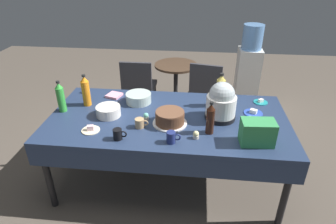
{
  "coord_description": "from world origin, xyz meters",
  "views": [
    {
      "loc": [
        0.24,
        -2.3,
        2.08
      ],
      "look_at": [
        0.0,
        0.0,
        0.8
      ],
      "focal_mm": 30.77,
      "sensor_mm": 36.0,
      "label": 1
    }
  ],
  "objects_px": {
    "cupcake_lemon": "(250,120)",
    "soda_carton": "(257,132)",
    "maroon_chair_left": "(138,84)",
    "dessert_plate_teal": "(261,102)",
    "soda_bottle_orange_juice": "(86,91)",
    "coffee_mug_black": "(118,134)",
    "frosted_layer_cake": "(170,118)",
    "dessert_plate_cobalt": "(253,113)",
    "soda_bottle_cola": "(210,119)",
    "coffee_mug_tan": "(140,123)",
    "soda_bottle_ginger_ale": "(220,91)",
    "round_cafe_table": "(176,79)",
    "cupcake_cocoa": "(196,135)",
    "cupcake_berry": "(146,116)",
    "cupcake_mint": "(86,90)",
    "dessert_plate_cream": "(91,129)",
    "soda_bottle_lime_soda": "(61,97)",
    "ceramic_snack_bowl": "(108,111)",
    "coffee_mug_navy": "(171,137)",
    "potluck_table": "(168,122)",
    "slow_cooker": "(221,102)",
    "maroon_chair_right": "(206,87)",
    "glass_salad_bowl": "(139,98)",
    "water_cooler": "(248,70)"
  },
  "relations": [
    {
      "from": "cupcake_lemon",
      "to": "coffee_mug_black",
      "type": "height_order",
      "value": "coffee_mug_black"
    },
    {
      "from": "soda_bottle_lime_soda",
      "to": "coffee_mug_black",
      "type": "xyz_separation_m",
      "value": [
        0.65,
        -0.41,
        -0.1
      ]
    },
    {
      "from": "dessert_plate_teal",
      "to": "round_cafe_table",
      "type": "xyz_separation_m",
      "value": [
        -0.95,
        1.14,
        -0.26
      ]
    },
    {
      "from": "cupcake_berry",
      "to": "coffee_mug_tan",
      "type": "height_order",
      "value": "coffee_mug_tan"
    },
    {
      "from": "ceramic_snack_bowl",
      "to": "coffee_mug_tan",
      "type": "bearing_deg",
      "value": -27.47
    },
    {
      "from": "slow_cooker",
      "to": "maroon_chair_right",
      "type": "relative_size",
      "value": 0.42
    },
    {
      "from": "soda_bottle_ginger_ale",
      "to": "coffee_mug_black",
      "type": "bearing_deg",
      "value": -141.04
    },
    {
      "from": "soda_bottle_ginger_ale",
      "to": "round_cafe_table",
      "type": "xyz_separation_m",
      "value": [
        -0.53,
        1.25,
        -0.41
      ]
    },
    {
      "from": "dessert_plate_cream",
      "to": "soda_carton",
      "type": "distance_m",
      "value": 1.38
    },
    {
      "from": "maroon_chair_left",
      "to": "dessert_plate_teal",
      "type": "bearing_deg",
      "value": -32.21
    },
    {
      "from": "cupcake_mint",
      "to": "soda_carton",
      "type": "bearing_deg",
      "value": -24.69
    },
    {
      "from": "soda_bottle_orange_juice",
      "to": "maroon_chair_left",
      "type": "bearing_deg",
      "value": 76.59
    },
    {
      "from": "water_cooler",
      "to": "ceramic_snack_bowl",
      "type": "bearing_deg",
      "value": -130.61
    },
    {
      "from": "glass_salad_bowl",
      "to": "maroon_chair_right",
      "type": "xyz_separation_m",
      "value": [
        0.71,
        1.04,
        -0.31
      ]
    },
    {
      "from": "dessert_plate_cobalt",
      "to": "potluck_table",
      "type": "bearing_deg",
      "value": -169.68
    },
    {
      "from": "dessert_plate_cobalt",
      "to": "cupcake_cocoa",
      "type": "xyz_separation_m",
      "value": [
        -0.53,
        -0.47,
        0.02
      ]
    },
    {
      "from": "dessert_plate_cream",
      "to": "cupcake_lemon",
      "type": "bearing_deg",
      "value": 11.5
    },
    {
      "from": "glass_salad_bowl",
      "to": "maroon_chair_left",
      "type": "xyz_separation_m",
      "value": [
        -0.22,
        1.04,
        -0.31
      ]
    },
    {
      "from": "soda_bottle_cola",
      "to": "cupcake_berry",
      "type": "bearing_deg",
      "value": 164.26
    },
    {
      "from": "cupcake_lemon",
      "to": "soda_carton",
      "type": "height_order",
      "value": "soda_carton"
    },
    {
      "from": "coffee_mug_navy",
      "to": "cupcake_mint",
      "type": "bearing_deg",
      "value": 140.42
    },
    {
      "from": "cupcake_berry",
      "to": "coffee_mug_tan",
      "type": "xyz_separation_m",
      "value": [
        -0.03,
        -0.14,
        0.01
      ]
    },
    {
      "from": "soda_carton",
      "to": "round_cafe_table",
      "type": "height_order",
      "value": "soda_carton"
    },
    {
      "from": "dessert_plate_cobalt",
      "to": "soda_bottle_cola",
      "type": "height_order",
      "value": "soda_bottle_cola"
    },
    {
      "from": "cupcake_cocoa",
      "to": "soda_bottle_cola",
      "type": "distance_m",
      "value": 0.18
    },
    {
      "from": "cupcake_berry",
      "to": "cupcake_mint",
      "type": "xyz_separation_m",
      "value": [
        -0.75,
        0.5,
        0.0
      ]
    },
    {
      "from": "soda_bottle_ginger_ale",
      "to": "maroon_chair_right",
      "type": "xyz_separation_m",
      "value": [
        -0.1,
        1.03,
        -0.42
      ]
    },
    {
      "from": "dessert_plate_cobalt",
      "to": "dessert_plate_cream",
      "type": "relative_size",
      "value": 1.14
    },
    {
      "from": "cupcake_berry",
      "to": "ceramic_snack_bowl",
      "type": "bearing_deg",
      "value": 174.29
    },
    {
      "from": "dessert_plate_teal",
      "to": "soda_bottle_lime_soda",
      "type": "relative_size",
      "value": 0.46
    },
    {
      "from": "dessert_plate_teal",
      "to": "dessert_plate_cream",
      "type": "relative_size",
      "value": 0.91
    },
    {
      "from": "frosted_layer_cake",
      "to": "dessert_plate_cobalt",
      "type": "distance_m",
      "value": 0.81
    },
    {
      "from": "dessert_plate_cobalt",
      "to": "maroon_chair_left",
      "type": "height_order",
      "value": "maroon_chair_left"
    },
    {
      "from": "cupcake_mint",
      "to": "dessert_plate_teal",
      "type": "bearing_deg",
      "value": -1.27
    },
    {
      "from": "maroon_chair_left",
      "to": "potluck_table",
      "type": "bearing_deg",
      "value": -67.12
    },
    {
      "from": "frosted_layer_cake",
      "to": "round_cafe_table",
      "type": "height_order",
      "value": "frosted_layer_cake"
    },
    {
      "from": "dessert_plate_cream",
      "to": "cupcake_berry",
      "type": "xyz_separation_m",
      "value": [
        0.44,
        0.23,
        0.02
      ]
    },
    {
      "from": "soda_bottle_orange_juice",
      "to": "coffee_mug_tan",
      "type": "relative_size",
      "value": 2.7
    },
    {
      "from": "soda_carton",
      "to": "soda_bottle_cola",
      "type": "bearing_deg",
      "value": 159.33
    },
    {
      "from": "coffee_mug_navy",
      "to": "water_cooler",
      "type": "relative_size",
      "value": 0.09
    },
    {
      "from": "soda_bottle_orange_juice",
      "to": "coffee_mug_black",
      "type": "xyz_separation_m",
      "value": [
        0.46,
        -0.56,
        -0.1
      ]
    },
    {
      "from": "ceramic_snack_bowl",
      "to": "round_cafe_table",
      "type": "xyz_separation_m",
      "value": [
        0.5,
        1.56,
        -0.3
      ]
    },
    {
      "from": "cupcake_mint",
      "to": "water_cooler",
      "type": "xyz_separation_m",
      "value": [
        1.93,
        1.33,
        -0.19
      ]
    },
    {
      "from": "ceramic_snack_bowl",
      "to": "dessert_plate_teal",
      "type": "distance_m",
      "value": 1.52
    },
    {
      "from": "soda_bottle_cola",
      "to": "coffee_mug_tan",
      "type": "height_order",
      "value": "soda_bottle_cola"
    },
    {
      "from": "cupcake_cocoa",
      "to": "water_cooler",
      "type": "height_order",
      "value": "water_cooler"
    },
    {
      "from": "cupcake_mint",
      "to": "maroon_chair_left",
      "type": "bearing_deg",
      "value": 65.94
    },
    {
      "from": "cupcake_cocoa",
      "to": "round_cafe_table",
      "type": "distance_m",
      "value": 1.9
    },
    {
      "from": "dessert_plate_teal",
      "to": "soda_bottle_orange_juice",
      "type": "height_order",
      "value": "soda_bottle_orange_juice"
    },
    {
      "from": "coffee_mug_navy",
      "to": "maroon_chair_left",
      "type": "relative_size",
      "value": 0.14
    }
  ]
}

